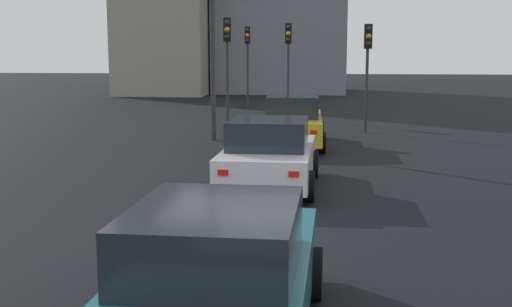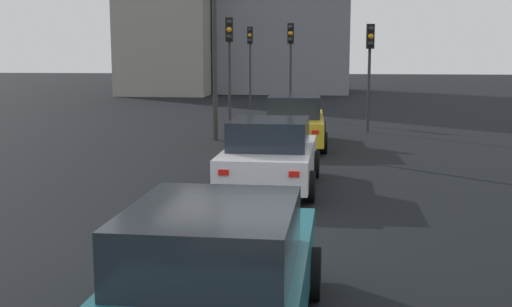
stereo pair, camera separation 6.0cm
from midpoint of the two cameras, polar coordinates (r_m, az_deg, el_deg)
name	(u,v)px [view 2 (the right image)]	position (r m, az deg, el deg)	size (l,w,h in m)	color
ground_plane	(247,246)	(10.40, -0.67, -8.22)	(160.00, 160.00, 0.20)	black
car_yellow_lead	(294,122)	(20.55, 3.50, 2.81)	(4.84, 2.12, 1.62)	gold
car_white_second	(270,155)	(14.14, 1.37, -0.11)	(4.22, 2.15, 1.54)	silver
car_teal_third	(216,279)	(6.54, -3.28, -11.04)	(4.64, 2.07, 1.52)	#19606B
traffic_light_near_left	(291,51)	(29.03, 3.14, 9.09)	(0.32, 0.28, 4.24)	#2D2D30
traffic_light_near_right	(370,55)	(24.34, 10.12, 8.60)	(0.32, 0.30, 3.99)	#2D2D30
traffic_light_far_left	(229,50)	(24.56, -2.31, 9.14)	(0.32, 0.30, 4.25)	#2D2D30
traffic_light_far_right	(250,50)	(34.49, -0.48, 9.15)	(0.32, 0.28, 4.30)	#2D2D30
street_lamp_kerbside	(214,14)	(21.86, -3.63, 12.25)	(0.56, 0.36, 7.17)	#2D2D30
building_facade_left	(285,6)	(49.33, 2.59, 12.87)	(8.33, 9.50, 12.68)	slate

